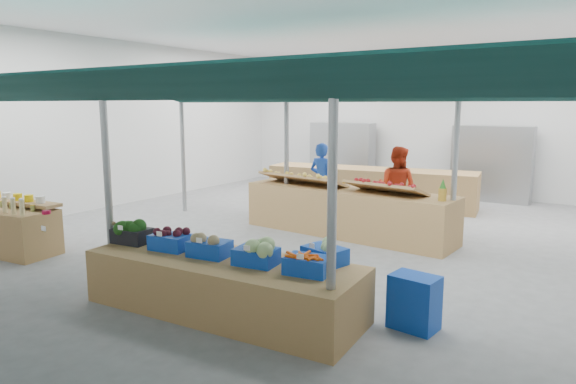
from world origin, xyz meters
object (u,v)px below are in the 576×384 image
object	(u,v)px
crate_stack	(414,302)
vendor_right	(397,187)
veg_counter	(223,285)
vendor_left	(322,181)
fruit_counter	(347,212)
bottle_shelf	(11,228)

from	to	relation	value
crate_stack	vendor_right	distance (m)	5.08
veg_counter	crate_stack	size ratio (longest dim) A/B	5.58
vendor_left	fruit_counter	bearing A→B (deg)	141.31
crate_stack	vendor_right	size ratio (longest dim) A/B	0.37
vendor_right	veg_counter	bearing A→B (deg)	92.30
veg_counter	vendor_right	distance (m)	5.49
veg_counter	crate_stack	world-z (taller)	veg_counter
veg_counter	vendor_left	xyz separation A→B (m)	(-1.65, 5.46, 0.52)
veg_counter	vendor_right	world-z (taller)	vendor_right
fruit_counter	crate_stack	bearing A→B (deg)	-49.46
bottle_shelf	fruit_counter	size ratio (longest dim) A/B	0.43
veg_counter	crate_stack	bearing A→B (deg)	16.93
veg_counter	crate_stack	xyz separation A→B (m)	(2.18, 0.83, -0.03)
bottle_shelf	vendor_right	bearing A→B (deg)	40.84
bottle_shelf	veg_counter	bearing A→B (deg)	-6.73
veg_counter	fruit_counter	world-z (taller)	fruit_counter
bottle_shelf	veg_counter	size ratio (longest dim) A/B	0.52
veg_counter	vendor_left	bearing A→B (deg)	102.92
veg_counter	vendor_right	xyz separation A→B (m)	(0.15, 5.46, 0.52)
crate_stack	fruit_counter	bearing A→B (deg)	126.71
vendor_left	vendor_right	distance (m)	1.80
fruit_counter	crate_stack	xyz separation A→B (m)	(2.63, -3.53, -0.14)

